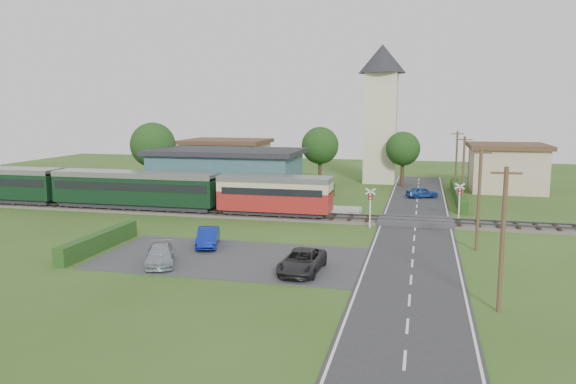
% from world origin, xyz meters
% --- Properties ---
extents(ground, '(120.00, 120.00, 0.00)m').
position_xyz_m(ground, '(0.00, 0.00, 0.00)').
color(ground, '#2D4C19').
extents(railway_track, '(76.00, 3.20, 0.49)m').
position_xyz_m(railway_track, '(0.00, 2.00, 0.11)').
color(railway_track, '#4C443D').
rests_on(railway_track, ground).
extents(road, '(6.00, 70.00, 0.05)m').
position_xyz_m(road, '(10.00, 0.00, 0.03)').
color(road, '#28282B').
rests_on(road, ground).
extents(car_park, '(17.00, 9.00, 0.08)m').
position_xyz_m(car_park, '(-1.50, -12.00, 0.04)').
color(car_park, '#333335').
rests_on(car_park, ground).
extents(crossing_deck, '(6.20, 3.40, 0.45)m').
position_xyz_m(crossing_deck, '(10.00, 2.00, 0.23)').
color(crossing_deck, '#333335').
rests_on(crossing_deck, ground).
extents(platform, '(30.00, 3.00, 0.45)m').
position_xyz_m(platform, '(-10.00, 5.20, 0.23)').
color(platform, gray).
rests_on(platform, ground).
extents(equipment_hut, '(2.30, 2.30, 2.55)m').
position_xyz_m(equipment_hut, '(-18.00, 5.20, 1.75)').
color(equipment_hut, beige).
rests_on(equipment_hut, platform).
extents(station_building, '(16.00, 9.00, 5.30)m').
position_xyz_m(station_building, '(-10.00, 10.99, 2.69)').
color(station_building, '#2F5A61').
rests_on(station_building, ground).
extents(train, '(43.20, 2.90, 3.40)m').
position_xyz_m(train, '(-18.99, 2.00, 2.18)').
color(train, '#232328').
rests_on(train, ground).
extents(church_tower, '(6.00, 6.00, 17.60)m').
position_xyz_m(church_tower, '(5.00, 28.00, 10.23)').
color(church_tower, beige).
rests_on(church_tower, ground).
extents(house_west, '(10.80, 8.80, 5.50)m').
position_xyz_m(house_west, '(-15.00, 25.00, 2.79)').
color(house_west, tan).
rests_on(house_west, ground).
extents(house_east, '(8.80, 8.80, 5.50)m').
position_xyz_m(house_east, '(20.00, 24.00, 2.80)').
color(house_east, tan).
rests_on(house_east, ground).
extents(hedge_carpark, '(0.80, 9.00, 1.20)m').
position_xyz_m(hedge_carpark, '(-11.00, -12.00, 0.60)').
color(hedge_carpark, '#193814').
rests_on(hedge_carpark, ground).
extents(hedge_roadside, '(0.80, 18.00, 1.20)m').
position_xyz_m(hedge_roadside, '(14.20, 16.00, 0.60)').
color(hedge_roadside, '#193814').
rests_on(hedge_roadside, ground).
extents(hedge_station, '(22.00, 0.80, 1.30)m').
position_xyz_m(hedge_station, '(-10.00, 15.50, 0.65)').
color(hedge_station, '#193814').
rests_on(hedge_station, ground).
extents(tree_a, '(5.20, 5.20, 8.00)m').
position_xyz_m(tree_a, '(-20.00, 14.00, 5.38)').
color(tree_a, '#332316').
rests_on(tree_a, ground).
extents(tree_b, '(4.60, 4.60, 7.34)m').
position_xyz_m(tree_b, '(-2.00, 23.00, 5.02)').
color(tree_b, '#332316').
rests_on(tree_b, ground).
extents(tree_c, '(4.20, 4.20, 6.78)m').
position_xyz_m(tree_c, '(8.00, 25.00, 4.65)').
color(tree_c, '#332316').
rests_on(tree_c, ground).
extents(utility_pole_a, '(1.40, 0.22, 7.00)m').
position_xyz_m(utility_pole_a, '(14.20, -18.00, 3.63)').
color(utility_pole_a, '#473321').
rests_on(utility_pole_a, ground).
extents(utility_pole_b, '(1.40, 0.22, 7.00)m').
position_xyz_m(utility_pole_b, '(14.20, -6.00, 3.63)').
color(utility_pole_b, '#473321').
rests_on(utility_pole_b, ground).
extents(utility_pole_c, '(1.40, 0.22, 7.00)m').
position_xyz_m(utility_pole_c, '(14.20, 10.00, 3.63)').
color(utility_pole_c, '#473321').
rests_on(utility_pole_c, ground).
extents(utility_pole_d, '(1.40, 0.22, 7.00)m').
position_xyz_m(utility_pole_d, '(14.20, 22.00, 3.63)').
color(utility_pole_d, '#473321').
rests_on(utility_pole_d, ground).
extents(crossing_signal_near, '(0.84, 0.28, 3.28)m').
position_xyz_m(crossing_signal_near, '(6.40, -0.41, 2.14)').
color(crossing_signal_near, silver).
rests_on(crossing_signal_near, ground).
extents(crossing_signal_far, '(0.84, 0.28, 3.28)m').
position_xyz_m(crossing_signal_far, '(13.60, 4.39, 2.14)').
color(crossing_signal_far, silver).
rests_on(crossing_signal_far, ground).
extents(streetlamp_west, '(0.30, 0.30, 5.15)m').
position_xyz_m(streetlamp_west, '(-22.00, 20.00, 3.04)').
color(streetlamp_west, '#3F3F47').
rests_on(streetlamp_west, ground).
extents(streetlamp_east, '(0.30, 0.30, 5.15)m').
position_xyz_m(streetlamp_east, '(16.00, 27.00, 3.04)').
color(streetlamp_east, '#3F3F47').
rests_on(streetlamp_east, ground).
extents(car_on_road, '(3.68, 2.65, 1.16)m').
position_xyz_m(car_on_road, '(10.48, 16.07, 0.63)').
color(car_on_road, '#1E4192').
rests_on(car_on_road, road).
extents(car_park_blue, '(2.43, 4.18, 1.30)m').
position_xyz_m(car_park_blue, '(-4.03, -9.50, 0.73)').
color(car_park_blue, navy).
rests_on(car_park_blue, car_park).
extents(car_park_silver, '(3.19, 4.49, 1.21)m').
position_xyz_m(car_park_silver, '(-5.21, -14.50, 0.68)').
color(car_park_silver, '#8F9BA5').
rests_on(car_park_silver, car_park).
extents(car_park_dark, '(2.36, 4.79, 1.31)m').
position_xyz_m(car_park_dark, '(3.70, -14.08, 0.73)').
color(car_park_dark, black).
rests_on(car_park_dark, car_park).
extents(pedestrian_near, '(0.64, 0.43, 1.74)m').
position_xyz_m(pedestrian_near, '(-4.49, 5.28, 1.32)').
color(pedestrian_near, gray).
rests_on(pedestrian_near, platform).
extents(pedestrian_far, '(0.96, 1.08, 1.86)m').
position_xyz_m(pedestrian_far, '(-15.54, 4.61, 1.38)').
color(pedestrian_far, gray).
rests_on(pedestrian_far, platform).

